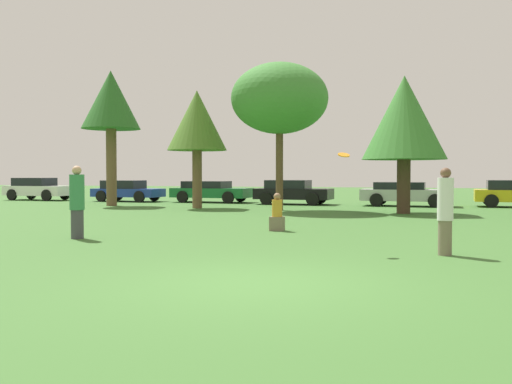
% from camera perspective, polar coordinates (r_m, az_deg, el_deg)
% --- Properties ---
extents(ground_plane, '(120.00, 120.00, 0.00)m').
position_cam_1_polar(ground_plane, '(8.26, -0.06, -9.34)').
color(ground_plane, '#3D6B2D').
extents(person_thrower, '(0.36, 0.36, 1.81)m').
position_cam_1_polar(person_thrower, '(14.41, -17.97, -0.99)').
color(person_thrower, '#3F3F47').
rests_on(person_thrower, ground).
extents(person_catcher, '(0.31, 0.31, 1.73)m').
position_cam_1_polar(person_catcher, '(11.52, 18.93, -1.85)').
color(person_catcher, '#726651').
rests_on(person_catcher, ground).
extents(frisbee, '(0.26, 0.24, 0.14)m').
position_cam_1_polar(frisbee, '(11.51, 9.04, 3.80)').
color(frisbee, orange).
extents(bystander_sitting, '(0.39, 0.33, 1.07)m').
position_cam_1_polar(bystander_sitting, '(15.66, 2.19, -2.40)').
color(bystander_sitting, '#726651').
rests_on(bystander_sitting, ground).
extents(tree_0, '(2.94, 2.94, 6.83)m').
position_cam_1_polar(tree_0, '(29.19, -14.73, 8.92)').
color(tree_0, brown).
rests_on(tree_0, ground).
extents(tree_1, '(2.81, 2.81, 5.53)m').
position_cam_1_polar(tree_1, '(26.26, -6.11, 7.21)').
color(tree_1, brown).
rests_on(tree_1, ground).
extents(tree_2, '(4.30, 4.30, 6.52)m').
position_cam_1_polar(tree_2, '(24.77, 2.44, 9.57)').
color(tree_2, brown).
rests_on(tree_2, ground).
extents(tree_3, '(3.40, 3.40, 5.60)m').
position_cam_1_polar(tree_3, '(23.35, 15.03, 7.32)').
color(tree_3, '#473323').
rests_on(tree_3, ground).
extents(parked_car_white, '(4.27, 2.00, 1.38)m').
position_cam_1_polar(parked_car_white, '(36.73, -21.60, 0.35)').
color(parked_car_white, silver).
rests_on(parked_car_white, ground).
extents(parked_car_blue, '(4.18, 2.05, 1.24)m').
position_cam_1_polar(parked_car_blue, '(33.39, -13.19, 0.17)').
color(parked_car_blue, '#1E389E').
rests_on(parked_car_blue, ground).
extents(parked_car_green, '(4.56, 2.25, 1.21)m').
position_cam_1_polar(parked_car_green, '(31.57, -4.70, 0.12)').
color(parked_car_green, '#196633').
rests_on(parked_car_green, ground).
extents(parked_car_black, '(4.10, 2.16, 1.29)m').
position_cam_1_polar(parked_car_black, '(29.44, 3.76, 0.05)').
color(parked_car_black, black).
rests_on(parked_car_black, ground).
extents(parked_car_silver, '(4.53, 2.14, 1.20)m').
position_cam_1_polar(parked_car_silver, '(28.67, 15.12, -0.11)').
color(parked_car_silver, '#B2B2B7').
rests_on(parked_car_silver, ground).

